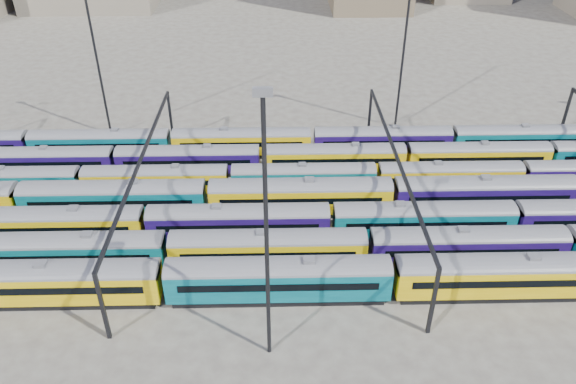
{
  "coord_description": "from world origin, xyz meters",
  "views": [
    {
      "loc": [
        -4.1,
        -57.23,
        40.0
      ],
      "look_at": [
        -2.8,
        0.18,
        3.0
      ],
      "focal_mm": 35.0,
      "sensor_mm": 36.0,
      "label": 1
    }
  ],
  "objects_px": {
    "rake_0": "(507,272)",
    "mast_2": "(266,228)",
    "rake_1": "(468,243)",
    "rake_2": "(424,217)"
  },
  "relations": [
    {
      "from": "rake_2",
      "to": "mast_2",
      "type": "xyz_separation_m",
      "value": [
        -17.69,
        -17.0,
        11.23
      ]
    },
    {
      "from": "rake_1",
      "to": "rake_2",
      "type": "relative_size",
      "value": 1.01
    },
    {
      "from": "rake_1",
      "to": "rake_0",
      "type": "bearing_deg",
      "value": -64.57
    },
    {
      "from": "mast_2",
      "to": "rake_1",
      "type": "bearing_deg",
      "value": 29.34
    },
    {
      "from": "rake_0",
      "to": "rake_2",
      "type": "height_order",
      "value": "rake_0"
    },
    {
      "from": "rake_2",
      "to": "mast_2",
      "type": "distance_m",
      "value": 26.98
    },
    {
      "from": "rake_0",
      "to": "rake_1",
      "type": "bearing_deg",
      "value": 115.43
    },
    {
      "from": "rake_0",
      "to": "mast_2",
      "type": "bearing_deg",
      "value": -163.56
    },
    {
      "from": "rake_0",
      "to": "mast_2",
      "type": "xyz_separation_m",
      "value": [
        -23.73,
        -7.0,
        11.02
      ]
    },
    {
      "from": "rake_1",
      "to": "mast_2",
      "type": "relative_size",
      "value": 5.86
    }
  ]
}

